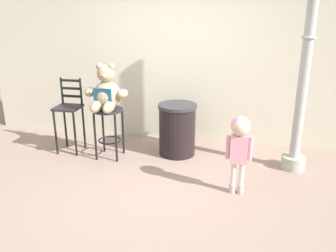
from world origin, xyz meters
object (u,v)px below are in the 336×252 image
object	(u,v)px
teddy_bear	(106,93)
child_walking	(240,139)
lamppost	(303,80)
bar_stool_with_teddy	(109,122)
trash_bin	(177,129)
bar_chair_empty	(69,111)

from	to	relation	value
teddy_bear	child_walking	size ratio (longest dim) A/B	0.68
child_walking	lamppost	distance (m)	1.27
bar_stool_with_teddy	trash_bin	size ratio (longest dim) A/B	0.96
child_walking	bar_chair_empty	bearing A→B (deg)	152.99
teddy_bear	lamppost	size ratio (longest dim) A/B	0.21
bar_chair_empty	bar_stool_with_teddy	bearing A→B (deg)	-9.32
teddy_bear	child_walking	xyz separation A→B (m)	(1.89, -0.70, -0.29)
teddy_bear	child_walking	bearing A→B (deg)	-20.32
lamppost	bar_chair_empty	xyz separation A→B (m)	(-3.33, -0.01, -0.61)
bar_stool_with_teddy	bar_chair_empty	xyz separation A→B (m)	(-0.67, 0.11, 0.09)
bar_stool_with_teddy	bar_chair_empty	distance (m)	0.69
bar_stool_with_teddy	trash_bin	world-z (taller)	trash_bin
bar_stool_with_teddy	lamppost	size ratio (longest dim) A/B	0.24
bar_stool_with_teddy	child_walking	xyz separation A→B (m)	(1.89, -0.73, 0.16)
bar_chair_empty	lamppost	bearing A→B (deg)	0.16
teddy_bear	trash_bin	xyz separation A→B (m)	(0.97, 0.34, -0.60)
teddy_bear	lamppost	bearing A→B (deg)	3.27
bar_stool_with_teddy	teddy_bear	size ratio (longest dim) A/B	1.14
bar_stool_with_teddy	lamppost	bearing A→B (deg)	2.58
bar_stool_with_teddy	teddy_bear	distance (m)	0.45
bar_stool_with_teddy	child_walking	distance (m)	2.03
bar_stool_with_teddy	teddy_bear	xyz separation A→B (m)	(-0.00, -0.03, 0.45)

